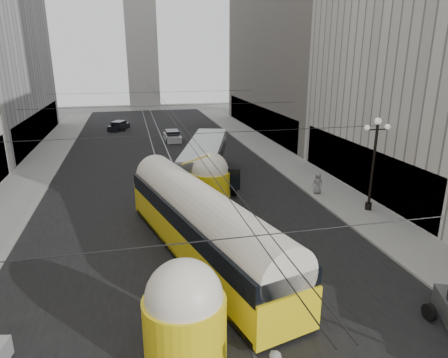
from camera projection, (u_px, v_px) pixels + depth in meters
road at (166, 168)px, 38.47m from camera, size 20.00×85.00×0.02m
sidewalk_left at (40, 165)px, 39.09m from camera, size 4.00×72.00×0.15m
sidewalk_right at (272, 152)px, 44.31m from camera, size 4.00×72.00×0.15m
rail_left at (159, 168)px, 38.31m from camera, size 0.12×85.00×0.04m
rail_right at (174, 167)px, 38.63m from camera, size 0.12×85.00×0.04m
building_right_far at (303, 8)px, 52.37m from camera, size 12.60×32.60×32.60m
distant_tower at (141, 30)px, 78.17m from camera, size 6.00×6.00×31.36m
lamppost_right_mid at (374, 159)px, 26.62m from camera, size 1.86×0.44×6.37m
catenary at (166, 108)px, 35.81m from camera, size 25.00×72.00×0.23m
streetcar at (202, 223)px, 20.92m from camera, size 6.72×17.74×4.00m
city_bus at (205, 160)px, 34.10m from camera, size 6.47×13.61×3.34m
sedan_white_far at (172, 136)px, 50.14m from camera, size 1.88×4.37×1.37m
sedan_dark_far at (119, 126)px, 57.68m from camera, size 3.18×4.35×1.27m
pedestrian_sidewalk_right at (318, 183)px, 30.67m from camera, size 0.82×0.51×1.66m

